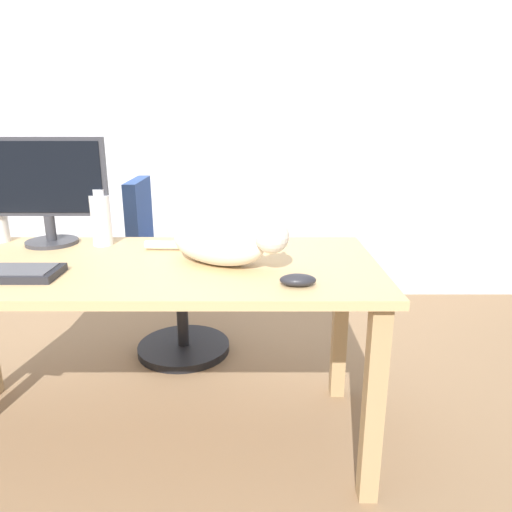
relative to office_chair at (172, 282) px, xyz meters
The scene contains 8 objects.
ground_plane 0.80m from the office_chair, 87.94° to the right, with size 8.00×8.00×0.00m, color #846647.
back_wall 1.25m from the office_chair, 88.31° to the left, with size 6.00×0.04×2.60m, color silver.
desk 0.74m from the office_chair, 87.94° to the right, with size 1.67×0.72×0.71m.
office_chair is the anchor object (origin of this frame).
monitor 0.81m from the office_chair, 129.78° to the right, with size 0.48×0.20×0.41m.
cat 0.89m from the office_chair, 65.96° to the right, with size 0.53×0.36×0.20m.
computer_mouse 1.14m from the office_chair, 59.12° to the right, with size 0.11×0.06×0.04m, color #232328.
water_bottle 0.65m from the office_chair, 109.88° to the right, with size 0.08×0.08×0.22m.
Camera 1 is at (0.41, -1.55, 1.19)m, focal length 32.86 mm.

